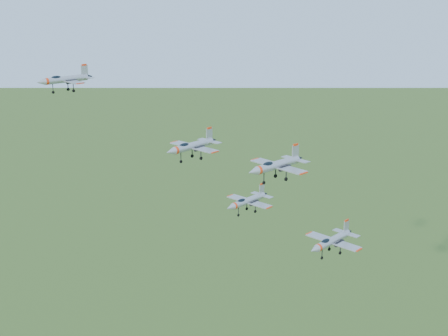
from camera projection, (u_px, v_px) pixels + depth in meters
jet_lead at (65, 79)px, 112.79m from camera, size 11.32×9.46×3.03m
jet_left_high at (192, 146)px, 106.16m from camera, size 11.85×10.04×3.20m
jet_right_high at (276, 165)px, 97.47m from camera, size 12.49×10.47×3.35m
jet_left_low at (247, 201)px, 135.00m from camera, size 13.37×11.32×3.61m
jet_right_low at (331, 241)px, 115.20m from camera, size 13.26×11.21×3.58m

